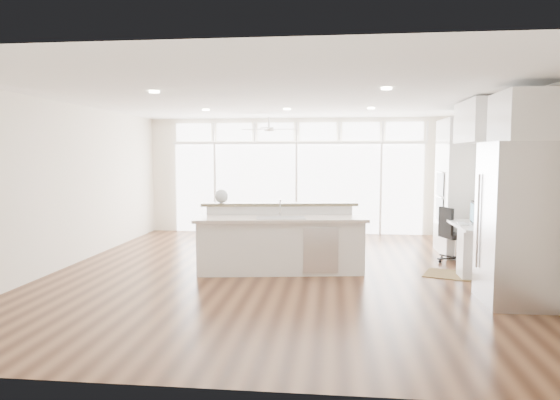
# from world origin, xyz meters

# --- Properties ---
(floor) EXTENTS (7.00, 8.00, 0.02)m
(floor) POSITION_xyz_m (0.00, 0.00, -0.01)
(floor) COLOR #3C2112
(floor) RESTS_ON ground
(ceiling) EXTENTS (7.00, 8.00, 0.02)m
(ceiling) POSITION_xyz_m (0.00, 0.00, 2.70)
(ceiling) COLOR white
(ceiling) RESTS_ON wall_back
(wall_back) EXTENTS (7.00, 0.04, 2.70)m
(wall_back) POSITION_xyz_m (0.00, 4.00, 1.35)
(wall_back) COLOR silver
(wall_back) RESTS_ON floor
(wall_front) EXTENTS (7.00, 0.04, 2.70)m
(wall_front) POSITION_xyz_m (0.00, -4.00, 1.35)
(wall_front) COLOR silver
(wall_front) RESTS_ON floor
(wall_left) EXTENTS (0.04, 8.00, 2.70)m
(wall_left) POSITION_xyz_m (-3.50, 0.00, 1.35)
(wall_left) COLOR silver
(wall_left) RESTS_ON floor
(wall_right) EXTENTS (0.04, 8.00, 2.70)m
(wall_right) POSITION_xyz_m (3.50, 0.00, 1.35)
(wall_right) COLOR silver
(wall_right) RESTS_ON floor
(glass_wall) EXTENTS (5.80, 0.06, 2.08)m
(glass_wall) POSITION_xyz_m (0.00, 3.94, 1.05)
(glass_wall) COLOR white
(glass_wall) RESTS_ON wall_back
(transom_row) EXTENTS (5.90, 0.06, 0.40)m
(transom_row) POSITION_xyz_m (0.00, 3.94, 2.38)
(transom_row) COLOR white
(transom_row) RESTS_ON wall_back
(desk_window) EXTENTS (0.04, 0.85, 0.85)m
(desk_window) POSITION_xyz_m (3.46, 0.30, 1.55)
(desk_window) COLOR white
(desk_window) RESTS_ON wall_right
(ceiling_fan) EXTENTS (1.16, 1.16, 0.32)m
(ceiling_fan) POSITION_xyz_m (-0.50, 2.80, 2.48)
(ceiling_fan) COLOR white
(ceiling_fan) RESTS_ON ceiling
(recessed_lights) EXTENTS (3.40, 3.00, 0.02)m
(recessed_lights) POSITION_xyz_m (0.00, 0.20, 2.68)
(recessed_lights) COLOR white
(recessed_lights) RESTS_ON ceiling
(oven_cabinet) EXTENTS (0.64, 1.20, 2.50)m
(oven_cabinet) POSITION_xyz_m (3.17, 1.80, 1.25)
(oven_cabinet) COLOR white
(oven_cabinet) RESTS_ON floor
(desk_nook) EXTENTS (0.72, 1.30, 0.76)m
(desk_nook) POSITION_xyz_m (3.13, 0.30, 0.38)
(desk_nook) COLOR white
(desk_nook) RESTS_ON floor
(upper_cabinets) EXTENTS (0.64, 1.30, 0.64)m
(upper_cabinets) POSITION_xyz_m (3.17, 0.30, 2.35)
(upper_cabinets) COLOR white
(upper_cabinets) RESTS_ON wall_right
(refrigerator) EXTENTS (0.76, 0.90, 2.00)m
(refrigerator) POSITION_xyz_m (3.11, -1.35, 1.00)
(refrigerator) COLOR silver
(refrigerator) RESTS_ON floor
(fridge_cabinet) EXTENTS (0.64, 0.90, 0.60)m
(fridge_cabinet) POSITION_xyz_m (3.17, -1.35, 2.30)
(fridge_cabinet) COLOR white
(fridge_cabinet) RESTS_ON wall_right
(framed_photos) EXTENTS (0.06, 0.22, 0.80)m
(framed_photos) POSITION_xyz_m (3.46, 0.92, 1.40)
(framed_photos) COLOR black
(framed_photos) RESTS_ON wall_right
(kitchen_island) EXTENTS (2.78, 1.37, 1.06)m
(kitchen_island) POSITION_xyz_m (0.05, -0.01, 0.53)
(kitchen_island) COLOR white
(kitchen_island) RESTS_ON floor
(rug) EXTENTS (1.09, 0.94, 0.01)m
(rug) POSITION_xyz_m (2.75, 0.05, 0.01)
(rug) COLOR #3D2A13
(rug) RESTS_ON floor
(office_chair) EXTENTS (0.61, 0.59, 0.94)m
(office_chair) POSITION_xyz_m (2.97, 1.02, 0.47)
(office_chair) COLOR black
(office_chair) RESTS_ON floor
(fishbowl) EXTENTS (0.26, 0.26, 0.23)m
(fishbowl) POSITION_xyz_m (-0.95, 0.25, 1.17)
(fishbowl) COLOR silver
(fishbowl) RESTS_ON kitchen_island
(monitor) EXTENTS (0.13, 0.46, 0.37)m
(monitor) POSITION_xyz_m (3.05, 0.30, 0.95)
(monitor) COLOR black
(monitor) RESTS_ON desk_nook
(keyboard) EXTENTS (0.14, 0.34, 0.02)m
(keyboard) POSITION_xyz_m (2.88, 0.30, 0.77)
(keyboard) COLOR silver
(keyboard) RESTS_ON desk_nook
(potted_plant) EXTENTS (0.27, 0.30, 0.23)m
(potted_plant) POSITION_xyz_m (3.17, 1.80, 2.61)
(potted_plant) COLOR #375C27
(potted_plant) RESTS_ON oven_cabinet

